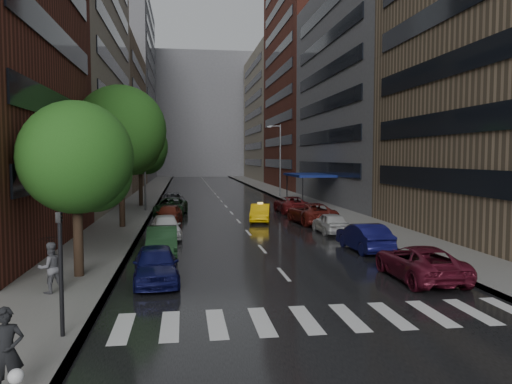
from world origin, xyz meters
TOP-DOWN VIEW (x-y plane):
  - ground at (0.00, 0.00)m, footprint 220.00×220.00m
  - road at (0.00, 50.00)m, footprint 14.00×140.00m
  - sidewalk_left at (-9.00, 50.00)m, footprint 4.00×140.00m
  - sidewalk_right at (9.00, 50.00)m, footprint 4.00×140.00m
  - crosswalk at (0.20, -2.00)m, footprint 13.15×2.80m
  - buildings_left at (-15.00, 58.79)m, footprint 8.00×108.00m
  - buildings_right at (15.00, 56.70)m, footprint 8.05×109.10m
  - building_far at (0.00, 118.00)m, footprint 40.00×14.00m
  - tree_near at (-8.60, 4.38)m, footprint 4.63×4.63m
  - tree_mid at (-8.60, 19.22)m, footprint 6.34×6.34m
  - tree_far at (-8.60, 34.75)m, footprint 5.57×5.57m
  - taxi at (1.66, 21.60)m, footprint 2.24×4.39m
  - parked_cars_left at (-5.40, 20.32)m, footprint 3.06×36.62m
  - parked_cars_right at (5.40, 15.92)m, footprint 3.11×30.46m
  - ped_bag_walker at (-7.88, -6.29)m, footprint 0.76×0.58m
  - ped_black_umbrella at (-9.07, 1.82)m, footprint 1.14×1.08m
  - traffic_light at (-7.60, -2.83)m, footprint 0.18×0.15m
  - street_lamp_left at (-7.72, 30.00)m, footprint 1.74×0.22m
  - street_lamp_right at (7.72, 45.00)m, footprint 1.74×0.22m
  - awning at (8.98, 35.00)m, footprint 4.00×8.00m

SIDE VIEW (x-z plane):
  - ground at x=0.00m, z-range 0.00..0.00m
  - road at x=0.00m, z-range 0.00..0.01m
  - crosswalk at x=0.20m, z-range 0.01..0.02m
  - sidewalk_left at x=-9.00m, z-range 0.00..0.15m
  - sidewalk_right at x=9.00m, z-range 0.00..0.15m
  - taxi at x=1.66m, z-range 0.00..1.38m
  - parked_cars_left at x=-5.40m, z-range -0.02..1.50m
  - parked_cars_right at x=5.40m, z-range -0.04..1.54m
  - ped_bag_walker at x=-7.88m, z-range 0.12..1.99m
  - ped_black_umbrella at x=-9.07m, z-range 0.33..2.42m
  - traffic_light at x=-7.60m, z-range 0.50..3.95m
  - awning at x=8.98m, z-range 1.57..4.70m
  - street_lamp_left at x=-7.72m, z-range 0.39..9.39m
  - street_lamp_right at x=7.72m, z-range 0.39..9.39m
  - tree_near at x=-8.60m, z-range 1.36..8.74m
  - tree_far at x=-8.60m, z-range 1.64..10.51m
  - tree_mid at x=-8.60m, z-range 1.87..11.97m
  - buildings_right at x=15.00m, z-range -2.97..33.03m
  - buildings_left at x=-15.00m, z-range -3.01..34.99m
  - building_far at x=0.00m, z-range 0.00..32.00m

